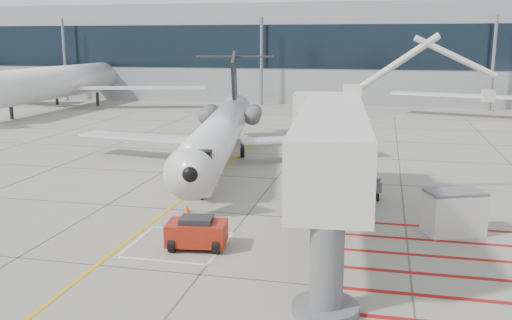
# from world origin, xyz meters

# --- Properties ---
(ground_plane) EXTENTS (260.00, 260.00, 0.00)m
(ground_plane) POSITION_xyz_m (0.00, 0.00, 0.00)
(ground_plane) COLOR gray
(ground_plane) RESTS_ON ground
(regional_jet) EXTENTS (27.93, 32.93, 7.72)m
(regional_jet) POSITION_xyz_m (-4.38, 12.99, 3.86)
(regional_jet) COLOR silver
(regional_jet) RESTS_ON ground_plane
(jet_bridge) EXTENTS (10.83, 20.29, 7.85)m
(jet_bridge) POSITION_xyz_m (4.55, 0.62, 3.92)
(jet_bridge) COLOR silver
(jet_bridge) RESTS_ON ground_plane
(pushback_tug) EXTENTS (2.73, 1.91, 1.49)m
(pushback_tug) POSITION_xyz_m (-1.03, -1.22, 0.74)
(pushback_tug) COLOR #9C200F
(pushback_tug) RESTS_ON ground_plane
(baggage_cart) EXTENTS (1.90, 1.31, 1.13)m
(baggage_cart) POSITION_xyz_m (5.86, 8.47, 0.57)
(baggage_cart) COLOR #535257
(baggage_cart) RESTS_ON ground_plane
(ground_power_unit) EXTENTS (3.00, 2.40, 2.07)m
(ground_power_unit) POSITION_xyz_m (10.12, 3.19, 1.04)
(ground_power_unit) COLOR silver
(ground_power_unit) RESTS_ON ground_plane
(cone_nose) EXTENTS (0.32, 0.32, 0.44)m
(cone_nose) POSITION_xyz_m (-3.20, 3.60, 0.22)
(cone_nose) COLOR #E5500C
(cone_nose) RESTS_ON ground_plane
(cone_side) EXTENTS (0.40, 0.40, 0.55)m
(cone_side) POSITION_xyz_m (2.42, 8.70, 0.27)
(cone_side) COLOR orange
(cone_side) RESTS_ON ground_plane
(terminal_building) EXTENTS (180.00, 28.00, 14.00)m
(terminal_building) POSITION_xyz_m (10.00, 70.00, 7.00)
(terminal_building) COLOR gray
(terminal_building) RESTS_ON ground_plane
(terminal_glass_band) EXTENTS (180.00, 0.10, 6.00)m
(terminal_glass_band) POSITION_xyz_m (10.00, 55.95, 8.00)
(terminal_glass_band) COLOR black
(terminal_glass_band) RESTS_ON ground_plane
(bg_aircraft_b) EXTENTS (37.34, 41.49, 12.45)m
(bg_aircraft_b) POSITION_xyz_m (-34.95, 46.00, 6.22)
(bg_aircraft_b) COLOR silver
(bg_aircraft_b) RESTS_ON ground_plane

